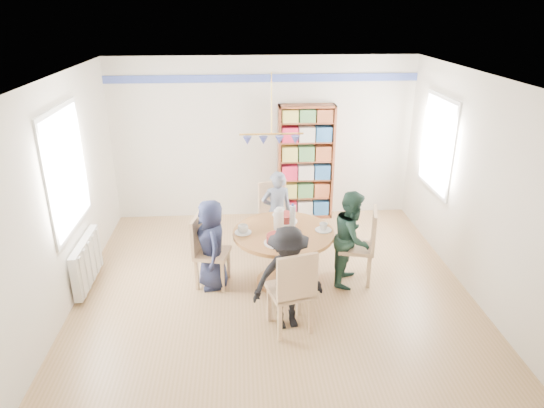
{
  "coord_description": "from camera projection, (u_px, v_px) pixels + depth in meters",
  "views": [
    {
      "loc": [
        -0.4,
        -5.37,
        3.45
      ],
      "look_at": [
        0.0,
        0.4,
        1.05
      ],
      "focal_mm": 32.0,
      "sensor_mm": 36.0,
      "label": 1
    }
  ],
  "objects": [
    {
      "name": "chair_near",
      "position": [
        293.0,
        288.0,
        5.29
      ],
      "size": [
        0.56,
        0.56,
        1.04
      ],
      "color": "#D8B385",
      "rests_on": "ground"
    },
    {
      "name": "chair_left",
      "position": [
        206.0,
        248.0,
        6.26
      ],
      "size": [
        0.5,
        0.5,
        0.96
      ],
      "color": "#D8B385",
      "rests_on": "ground"
    },
    {
      "name": "room_shell",
      "position": [
        250.0,
        150.0,
        6.44
      ],
      "size": [
        5.0,
        5.0,
        5.0
      ],
      "color": "white",
      "rests_on": "ground"
    },
    {
      "name": "person_near",
      "position": [
        288.0,
        278.0,
        5.38
      ],
      "size": [
        0.87,
        0.6,
        1.25
      ],
      "primitive_type": "imported",
      "rotation": [
        0.0,
        0.0,
        0.18
      ],
      "color": "black",
      "rests_on": "ground"
    },
    {
      "name": "ground",
      "position": [
        274.0,
        290.0,
        6.29
      ],
      "size": [
        5.0,
        5.0,
        0.0
      ],
      "primitive_type": "plane",
      "color": "tan"
    },
    {
      "name": "chair_far",
      "position": [
        276.0,
        212.0,
        7.26
      ],
      "size": [
        0.58,
        0.58,
        1.01
      ],
      "color": "#D8B385",
      "rests_on": "ground"
    },
    {
      "name": "radiator",
      "position": [
        87.0,
        262.0,
        6.28
      ],
      "size": [
        0.12,
        1.0,
        0.6
      ],
      "color": "silver",
      "rests_on": "ground"
    },
    {
      "name": "tableware",
      "position": [
        281.0,
        226.0,
        6.19
      ],
      "size": [
        1.25,
        1.25,
        0.33
      ],
      "color": "white",
      "rests_on": "dining_table"
    },
    {
      "name": "dining_table",
      "position": [
        283.0,
        245.0,
        6.27
      ],
      "size": [
        1.3,
        1.3,
        0.75
      ],
      "color": "olive",
      "rests_on": "ground"
    },
    {
      "name": "bookshelf",
      "position": [
        306.0,
        164.0,
        8.13
      ],
      "size": [
        0.93,
        0.28,
        1.95
      ],
      "color": "brown",
      "rests_on": "ground"
    },
    {
      "name": "person_far",
      "position": [
        277.0,
        212.0,
        7.11
      ],
      "size": [
        0.49,
        0.35,
        1.24
      ],
      "primitive_type": "imported",
      "rotation": [
        0.0,
        0.0,
        3.27
      ],
      "color": "gray",
      "rests_on": "ground"
    },
    {
      "name": "person_right",
      "position": [
        352.0,
        238.0,
        6.27
      ],
      "size": [
        0.68,
        0.76,
        1.28
      ],
      "primitive_type": "imported",
      "rotation": [
        0.0,
        0.0,
        1.19
      ],
      "color": "#19332A",
      "rests_on": "ground"
    },
    {
      "name": "chair_right",
      "position": [
        364.0,
        242.0,
        6.33
      ],
      "size": [
        0.55,
        0.55,
        1.02
      ],
      "color": "#D8B385",
      "rests_on": "ground"
    },
    {
      "name": "person_left",
      "position": [
        212.0,
        244.0,
        6.18
      ],
      "size": [
        0.52,
        0.66,
        1.2
      ],
      "primitive_type": "imported",
      "rotation": [
        0.0,
        0.0,
        -1.32
      ],
      "color": "#1A1F3A",
      "rests_on": "ground"
    }
  ]
}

